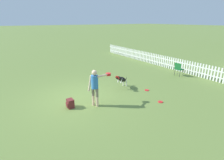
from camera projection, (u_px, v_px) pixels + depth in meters
ground_plane at (80, 97)px, 8.11m from camera, size 240.00×240.00×0.00m
handler_person at (96, 84)px, 7.03m from camera, size 0.40×1.03×1.55m
leaping_dog at (122, 79)px, 9.05m from camera, size 0.66×1.16×0.82m
frisbee_near_handler at (160, 102)px, 7.64m from camera, size 0.21×0.21×0.02m
frisbee_near_dog at (147, 90)px, 8.91m from camera, size 0.21×0.21×0.02m
backpack_on_grass at (70, 104)px, 7.11m from camera, size 0.31×0.28×0.37m
picket_fence at (183, 66)px, 11.83m from camera, size 18.64×0.04×0.87m
folding_chair_center at (179, 68)px, 11.04m from camera, size 0.48×0.50×0.85m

